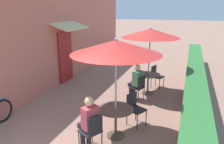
{
  "coord_description": "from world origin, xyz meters",
  "views": [
    {
      "loc": [
        2.49,
        -2.34,
        3.01
      ],
      "look_at": [
        0.15,
        4.15,
        1.0
      ],
      "focal_mm": 35.0,
      "sensor_mm": 36.0,
      "label": 1
    }
  ],
  "objects_px": {
    "patio_umbrella_mid": "(150,33)",
    "patio_table_near": "(116,115)",
    "cafe_chair_near_left": "(135,107)",
    "seated_patron_near_right": "(89,121)",
    "cafe_chair_mid_left": "(139,86)",
    "cafe_chair_mid_right": "(156,75)",
    "coffee_cup_mid": "(147,73)",
    "patio_umbrella_near": "(116,47)",
    "patio_table_mid": "(148,79)",
    "cafe_chair_near_right": "(92,130)",
    "seated_patron_mid_left": "(136,81)"
  },
  "relations": [
    {
      "from": "cafe_chair_near_left",
      "to": "coffee_cup_mid",
      "type": "distance_m",
      "value": 2.36
    },
    {
      "from": "patio_table_near",
      "to": "coffee_cup_mid",
      "type": "xyz_separation_m",
      "value": [
        0.14,
        3.06,
        0.22
      ]
    },
    {
      "from": "cafe_chair_mid_left",
      "to": "cafe_chair_mid_right",
      "type": "xyz_separation_m",
      "value": [
        0.34,
        1.5,
        0.0
      ]
    },
    {
      "from": "coffee_cup_mid",
      "to": "patio_umbrella_mid",
      "type": "bearing_deg",
      "value": -6.1
    },
    {
      "from": "cafe_chair_mid_left",
      "to": "seated_patron_mid_left",
      "type": "xyz_separation_m",
      "value": [
        -0.11,
        0.04,
        0.17
      ]
    },
    {
      "from": "cafe_chair_near_left",
      "to": "cafe_chair_mid_right",
      "type": "bearing_deg",
      "value": -153.95
    },
    {
      "from": "cafe_chair_near_left",
      "to": "patio_table_near",
      "type": "bearing_deg",
      "value": 5.7
    },
    {
      "from": "patio_umbrella_near",
      "to": "cafe_chair_near_left",
      "type": "height_order",
      "value": "patio_umbrella_near"
    },
    {
      "from": "cafe_chair_near_right",
      "to": "patio_table_mid",
      "type": "distance_m",
      "value": 3.8
    },
    {
      "from": "seated_patron_near_right",
      "to": "cafe_chair_mid_right",
      "type": "xyz_separation_m",
      "value": [
        0.76,
        4.46,
        -0.17
      ]
    },
    {
      "from": "patio_table_near",
      "to": "cafe_chair_near_left",
      "type": "xyz_separation_m",
      "value": [
        0.29,
        0.71,
        -0.04
      ]
    },
    {
      "from": "cafe_chair_near_right",
      "to": "cafe_chair_mid_right",
      "type": "height_order",
      "value": "same"
    },
    {
      "from": "cafe_chair_near_left",
      "to": "seated_patron_near_right",
      "type": "xyz_separation_m",
      "value": [
        -0.67,
        -1.38,
        0.17
      ]
    },
    {
      "from": "patio_table_mid",
      "to": "patio_umbrella_near",
      "type": "bearing_deg",
      "value": -93.75
    },
    {
      "from": "patio_umbrella_near",
      "to": "cafe_chair_mid_left",
      "type": "distance_m",
      "value": 2.85
    },
    {
      "from": "seated_patron_near_right",
      "to": "patio_umbrella_mid",
      "type": "height_order",
      "value": "patio_umbrella_mid"
    },
    {
      "from": "patio_umbrella_near",
      "to": "coffee_cup_mid",
      "type": "height_order",
      "value": "patio_umbrella_near"
    },
    {
      "from": "cafe_chair_near_right",
      "to": "cafe_chair_mid_left",
      "type": "relative_size",
      "value": 1.0
    },
    {
      "from": "patio_umbrella_near",
      "to": "cafe_chair_mid_right",
      "type": "distance_m",
      "value": 4.17
    },
    {
      "from": "seated_patron_near_right",
      "to": "patio_table_mid",
      "type": "xyz_separation_m",
      "value": [
        0.59,
        3.71,
        -0.13
      ]
    },
    {
      "from": "patio_table_near",
      "to": "seated_patron_near_right",
      "type": "bearing_deg",
      "value": -120.22
    },
    {
      "from": "patio_table_near",
      "to": "cafe_chair_near_right",
      "type": "distance_m",
      "value": 0.77
    },
    {
      "from": "seated_patron_near_right",
      "to": "cafe_chair_mid_left",
      "type": "relative_size",
      "value": 1.44
    },
    {
      "from": "cafe_chair_near_left",
      "to": "cafe_chair_mid_left",
      "type": "xyz_separation_m",
      "value": [
        -0.26,
        1.59,
        0.0
      ]
    },
    {
      "from": "patio_table_near",
      "to": "cafe_chair_mid_left",
      "type": "distance_m",
      "value": 2.3
    },
    {
      "from": "seated_patron_mid_left",
      "to": "cafe_chair_mid_right",
      "type": "distance_m",
      "value": 1.54
    },
    {
      "from": "patio_table_near",
      "to": "cafe_chair_near_right",
      "type": "xyz_separation_m",
      "value": [
        -0.29,
        -0.71,
        -0.04
      ]
    },
    {
      "from": "patio_umbrella_mid",
      "to": "cafe_chair_mid_right",
      "type": "relative_size",
      "value": 2.77
    },
    {
      "from": "patio_umbrella_near",
      "to": "patio_table_mid",
      "type": "bearing_deg",
      "value": 86.25
    },
    {
      "from": "patio_table_mid",
      "to": "cafe_chair_mid_left",
      "type": "xyz_separation_m",
      "value": [
        -0.17,
        -0.75,
        -0.04
      ]
    },
    {
      "from": "cafe_chair_near_left",
      "to": "coffee_cup_mid",
      "type": "relative_size",
      "value": 9.67
    },
    {
      "from": "patio_umbrella_near",
      "to": "cafe_chair_mid_right",
      "type": "relative_size",
      "value": 2.77
    },
    {
      "from": "patio_umbrella_mid",
      "to": "seated_patron_mid_left",
      "type": "relative_size",
      "value": 1.92
    },
    {
      "from": "patio_umbrella_near",
      "to": "cafe_chair_near_left",
      "type": "bearing_deg",
      "value": 68.12
    },
    {
      "from": "cafe_chair_near_right",
      "to": "cafe_chair_near_left",
      "type": "bearing_deg",
      "value": 5.7
    },
    {
      "from": "cafe_chair_near_right",
      "to": "coffee_cup_mid",
      "type": "height_order",
      "value": "cafe_chair_near_right"
    },
    {
      "from": "patio_table_mid",
      "to": "cafe_chair_mid_right",
      "type": "height_order",
      "value": "cafe_chair_mid_right"
    },
    {
      "from": "cafe_chair_mid_left",
      "to": "seated_patron_mid_left",
      "type": "relative_size",
      "value": 0.7
    },
    {
      "from": "cafe_chair_mid_right",
      "to": "patio_umbrella_near",
      "type": "bearing_deg",
      "value": 12.87
    },
    {
      "from": "cafe_chair_mid_left",
      "to": "cafe_chair_mid_right",
      "type": "bearing_deg",
      "value": 5.7
    },
    {
      "from": "cafe_chair_near_left",
      "to": "cafe_chair_mid_right",
      "type": "distance_m",
      "value": 3.09
    },
    {
      "from": "cafe_chair_near_right",
      "to": "seated_patron_near_right",
      "type": "distance_m",
      "value": 0.2
    },
    {
      "from": "patio_umbrella_mid",
      "to": "patio_table_near",
      "type": "bearing_deg",
      "value": -93.75
    },
    {
      "from": "seated_patron_near_right",
      "to": "seated_patron_mid_left",
      "type": "bearing_deg",
      "value": 21.67
    },
    {
      "from": "patio_table_near",
      "to": "seated_patron_mid_left",
      "type": "bearing_deg",
      "value": 91.86
    },
    {
      "from": "seated_patron_near_right",
      "to": "cafe_chair_near_right",
      "type": "bearing_deg",
      "value": -90.0
    },
    {
      "from": "seated_patron_near_right",
      "to": "seated_patron_mid_left",
      "type": "relative_size",
      "value": 1.0
    },
    {
      "from": "cafe_chair_near_left",
      "to": "cafe_chair_mid_left",
      "type": "distance_m",
      "value": 1.61
    },
    {
      "from": "cafe_chair_near_left",
      "to": "coffee_cup_mid",
      "type": "bearing_deg",
      "value": -148.82
    },
    {
      "from": "cafe_chair_near_right",
      "to": "patio_table_mid",
      "type": "relative_size",
      "value": 1.02
    }
  ]
}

